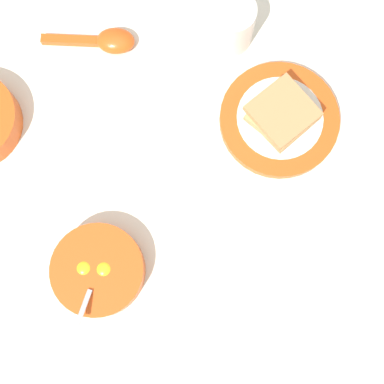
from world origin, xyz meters
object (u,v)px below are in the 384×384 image
soup_spoon (107,41)px  toast_sandwich (282,114)px  toast_plate (279,119)px  drinking_cup (231,23)px  egg_bowl (98,270)px

soup_spoon → toast_sandwich: bearing=-147.2°
toast_sandwich → toast_plate: bearing=9.4°
toast_sandwich → soup_spoon: (0.26, 0.17, -0.02)m
toast_plate → soup_spoon: size_ratio=1.30×
toast_sandwich → drinking_cup: 0.17m
drinking_cup → egg_bowl: bearing=120.9°
egg_bowl → soup_spoon: (0.32, -0.20, -0.01)m
toast_plate → drinking_cup: bearing=-3.6°
drinking_cup → soup_spoon: bearing=62.1°
toast_sandwich → drinking_cup: drinking_cup is taller
egg_bowl → toast_sandwich: 0.37m
toast_plate → toast_sandwich: 0.03m
soup_spoon → drinking_cup: size_ratio=1.66×
toast_plate → drinking_cup: size_ratio=2.16×
drinking_cup → toast_plate: bearing=176.4°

